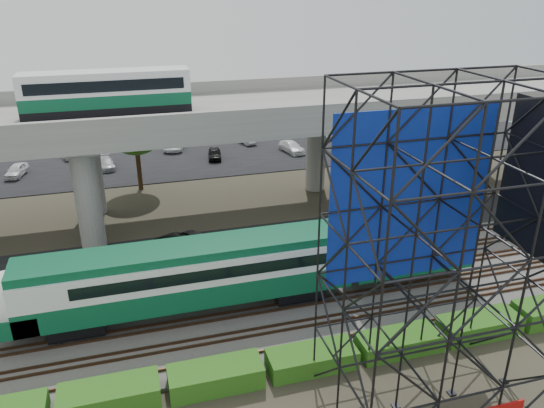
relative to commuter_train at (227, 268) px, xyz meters
name	(u,v)px	position (x,y,z in m)	size (l,w,h in m)	color
ground	(270,322)	(2.08, -2.00, -2.88)	(140.00, 140.00, 0.00)	#474233
ballast_bed	(261,303)	(2.08, 0.00, -2.78)	(90.00, 12.00, 0.20)	slate
service_road	(232,243)	(2.08, 8.50, -2.84)	(90.00, 5.00, 0.08)	black
parking_lot	(189,153)	(2.08, 32.00, -2.84)	(90.00, 18.00, 0.08)	black
harbor_water	(169,111)	(2.08, 54.00, -2.87)	(140.00, 40.00, 0.03)	#405869
rail_tracks	(261,300)	(2.08, 0.00, -2.60)	(90.00, 9.52, 0.16)	#472D1E
commuter_train	(227,268)	(0.00, 0.00, 0.00)	(29.30, 3.06, 4.30)	black
overpass	(207,121)	(1.50, 14.00, 5.33)	(80.00, 12.00, 12.40)	#9E9B93
scaffold_tower	(444,263)	(7.44, -9.98, 4.59)	(9.36, 6.36, 15.00)	black
hedge_strip	(312,358)	(3.09, -6.30, -2.32)	(34.60, 1.80, 1.20)	#295A14
trees	(157,157)	(-2.59, 14.17, 2.69)	(40.94, 16.94, 7.69)	#382314
suv	(177,243)	(-2.07, 8.24, -2.12)	(2.27, 4.92, 1.37)	black
parked_cars	(203,147)	(3.67, 31.83, -2.20)	(37.69, 9.72, 1.29)	silver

